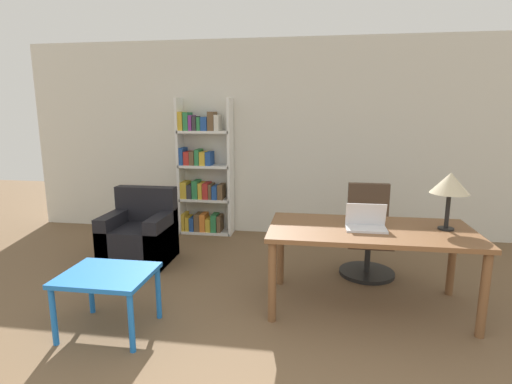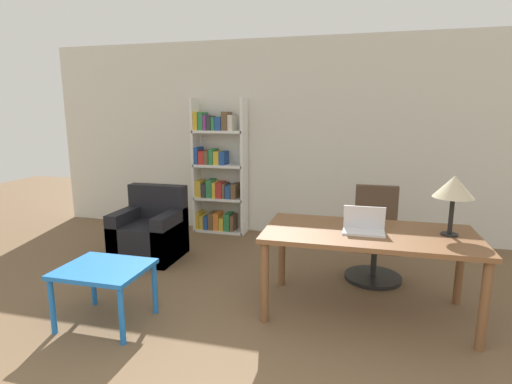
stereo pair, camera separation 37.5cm
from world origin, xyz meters
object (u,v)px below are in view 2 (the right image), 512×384
Objects in this scene: desk at (369,241)px; bookshelf at (217,174)px; side_table_blue at (104,275)px; laptop at (364,227)px; office_chair at (375,240)px; armchair at (150,233)px; table_lamp at (454,188)px.

desk is 2.87m from bookshelf.
bookshelf is (-0.00, 2.69, 0.42)m from side_table_blue.
laptop is 0.35× the size of office_chair.
laptop is at bearing 18.91° from side_table_blue.
desk is 0.15m from laptop.
side_table_blue is 2.73m from bookshelf.
laptop is (-0.05, -0.03, 0.14)m from desk.
laptop is 0.40× the size of armchair.
bookshelf reaches higher than desk.
table_lamp is 0.26× the size of bookshelf.
office_chair reaches higher than armchair.
office_chair is at bearing 35.40° from side_table_blue.
table_lamp is 0.51× the size of office_chair.
office_chair is 1.41× the size of side_table_blue.
office_chair is 2.59m from armchair.
table_lamp is at bearing -35.16° from bookshelf.
office_chair is at bearing 80.95° from laptop.
table_lamp is 1.17m from office_chair.
table_lamp is (0.63, 0.06, 0.48)m from desk.
table_lamp is 3.32m from bookshelf.
laptop is at bearing -44.59° from bookshelf.
desk is 2.56× the size of side_table_blue.
armchair is (-0.42, 1.49, -0.13)m from side_table_blue.
table_lamp is at bearing -53.96° from office_chair.
desk is 0.91× the size of bookshelf.
laptop is 0.77m from table_lamp.
side_table_blue is 0.81× the size of armchair.
bookshelf reaches higher than office_chair.
armchair is 0.44× the size of bookshelf.
table_lamp is at bearing 5.83° from desk.
office_chair is at bearing 1.03° from armchair.
desk is 3.55× the size of table_lamp.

